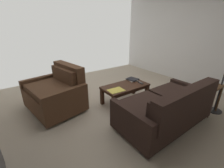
{
  "coord_description": "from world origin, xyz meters",
  "views": [
    {
      "loc": [
        1.8,
        2.27,
        1.66
      ],
      "look_at": [
        0.39,
        0.31,
        0.68
      ],
      "focal_mm": 23.88,
      "sensor_mm": 36.0,
      "label": 1
    }
  ],
  "objects_px": {
    "sofa_main": "(168,108)",
    "end_table": "(207,90)",
    "coffee_table": "(125,88)",
    "tv_remote": "(141,83)",
    "book_stack": "(132,79)",
    "coffee_mug": "(206,82)",
    "loveseat_near": "(57,92)",
    "loose_magazine": "(116,90)"
  },
  "relations": [
    {
      "from": "sofa_main",
      "to": "loose_magazine",
      "type": "distance_m",
      "value": 1.03
    },
    {
      "from": "sofa_main",
      "to": "end_table",
      "type": "relative_size",
      "value": 2.92
    },
    {
      "from": "sofa_main",
      "to": "book_stack",
      "type": "relative_size",
      "value": 5.41
    },
    {
      "from": "coffee_mug",
      "to": "book_stack",
      "type": "relative_size",
      "value": 0.32
    },
    {
      "from": "sofa_main",
      "to": "loose_magazine",
      "type": "height_order",
      "value": "sofa_main"
    },
    {
      "from": "coffee_mug",
      "to": "loose_magazine",
      "type": "distance_m",
      "value": 1.73
    },
    {
      "from": "loveseat_near",
      "to": "end_table",
      "type": "xyz_separation_m",
      "value": [
        -2.37,
        1.82,
        0.09
      ]
    },
    {
      "from": "sofa_main",
      "to": "book_stack",
      "type": "xyz_separation_m",
      "value": [
        -0.3,
        -1.21,
        0.09
      ]
    },
    {
      "from": "sofa_main",
      "to": "loveseat_near",
      "type": "bearing_deg",
      "value": -50.83
    },
    {
      "from": "book_stack",
      "to": "sofa_main",
      "type": "bearing_deg",
      "value": 75.99
    },
    {
      "from": "loose_magazine",
      "to": "sofa_main",
      "type": "bearing_deg",
      "value": 25.28
    },
    {
      "from": "coffee_table",
      "to": "coffee_mug",
      "type": "relative_size",
      "value": 10.11
    },
    {
      "from": "coffee_table",
      "to": "tv_remote",
      "type": "relative_size",
      "value": 6.28
    },
    {
      "from": "loveseat_near",
      "to": "tv_remote",
      "type": "xyz_separation_m",
      "value": [
        -1.67,
        0.72,
        0.05
      ]
    },
    {
      "from": "sofa_main",
      "to": "tv_remote",
      "type": "bearing_deg",
      "value": -108.18
    },
    {
      "from": "sofa_main",
      "to": "loose_magazine",
      "type": "xyz_separation_m",
      "value": [
        0.38,
        -0.96,
        0.07
      ]
    },
    {
      "from": "sofa_main",
      "to": "book_stack",
      "type": "bearing_deg",
      "value": -104.01
    },
    {
      "from": "coffee_table",
      "to": "tv_remote",
      "type": "height_order",
      "value": "tv_remote"
    },
    {
      "from": "coffee_table",
      "to": "book_stack",
      "type": "bearing_deg",
      "value": -155.63
    },
    {
      "from": "coffee_mug",
      "to": "loose_magazine",
      "type": "height_order",
      "value": "coffee_mug"
    },
    {
      "from": "loveseat_near",
      "to": "loose_magazine",
      "type": "bearing_deg",
      "value": 144.24
    },
    {
      "from": "loveseat_near",
      "to": "coffee_table",
      "type": "xyz_separation_m",
      "value": [
        -1.31,
        0.61,
        -0.03
      ]
    },
    {
      "from": "coffee_table",
      "to": "end_table",
      "type": "xyz_separation_m",
      "value": [
        -1.06,
        1.21,
        0.12
      ]
    },
    {
      "from": "loveseat_near",
      "to": "end_table",
      "type": "bearing_deg",
      "value": 142.45
    },
    {
      "from": "end_table",
      "to": "sofa_main",
      "type": "bearing_deg",
      "value": -8.72
    },
    {
      "from": "tv_remote",
      "to": "loose_magazine",
      "type": "distance_m",
      "value": 0.69
    },
    {
      "from": "coffee_table",
      "to": "book_stack",
      "type": "height_order",
      "value": "book_stack"
    },
    {
      "from": "coffee_mug",
      "to": "loose_magazine",
      "type": "xyz_separation_m",
      "value": [
        1.34,
        -1.08,
        -0.22
      ]
    },
    {
      "from": "book_stack",
      "to": "tv_remote",
      "type": "xyz_separation_m",
      "value": [
        -0.01,
        0.26,
        -0.01
      ]
    },
    {
      "from": "loveseat_near",
      "to": "coffee_mug",
      "type": "xyz_separation_m",
      "value": [
        -2.32,
        1.78,
        0.26
      ]
    },
    {
      "from": "sofa_main",
      "to": "coffee_mug",
      "type": "distance_m",
      "value": 1.01
    },
    {
      "from": "coffee_table",
      "to": "loose_magazine",
      "type": "distance_m",
      "value": 0.35
    },
    {
      "from": "loveseat_near",
      "to": "book_stack",
      "type": "distance_m",
      "value": 1.72
    },
    {
      "from": "coffee_table",
      "to": "book_stack",
      "type": "relative_size",
      "value": 3.27
    },
    {
      "from": "tv_remote",
      "to": "sofa_main",
      "type": "bearing_deg",
      "value": 71.82
    },
    {
      "from": "loveseat_near",
      "to": "book_stack",
      "type": "bearing_deg",
      "value": 164.75
    },
    {
      "from": "end_table",
      "to": "loveseat_near",
      "type": "bearing_deg",
      "value": -37.55
    },
    {
      "from": "loveseat_near",
      "to": "end_table",
      "type": "height_order",
      "value": "loveseat_near"
    },
    {
      "from": "tv_remote",
      "to": "loose_magazine",
      "type": "height_order",
      "value": "tv_remote"
    },
    {
      "from": "end_table",
      "to": "loose_magazine",
      "type": "relative_size",
      "value": 1.83
    },
    {
      "from": "end_table",
      "to": "coffee_table",
      "type": "bearing_deg",
      "value": -48.7
    },
    {
      "from": "loveseat_near",
      "to": "loose_magazine",
      "type": "xyz_separation_m",
      "value": [
        -0.98,
        0.71,
        0.04
      ]
    }
  ]
}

